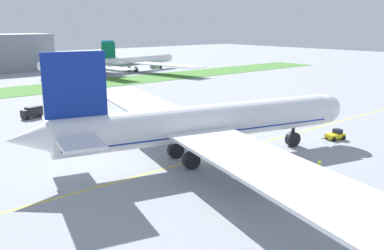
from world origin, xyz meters
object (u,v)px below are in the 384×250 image
at_px(airliner_foreground, 200,124).
at_px(parked_airliner_far_right, 136,61).
at_px(ground_crew_wingwalker_port, 250,151).
at_px(service_truck_fuel_bowser, 32,112).
at_px(ground_crew_marshaller_front, 326,202).
at_px(parked_airliner_far_centre, 83,64).
at_px(pushback_tug, 336,135).
at_px(ground_crew_wingwalker_starboard, 319,164).

relative_size(airliner_foreground, parked_airliner_far_right, 1.18).
bearing_deg(ground_crew_wingwalker_port, service_truck_fuel_bowser, 107.92).
relative_size(ground_crew_marshaller_front, parked_airliner_far_centre, 0.02).
relative_size(ground_crew_marshaller_front, parked_airliner_far_right, 0.02).
height_order(ground_crew_marshaller_front, parked_airliner_far_centre, parked_airliner_far_centre).
bearing_deg(service_truck_fuel_bowser, parked_airliner_far_centre, 55.82).
bearing_deg(ground_crew_marshaller_front, parked_airliner_far_right, 65.27).
bearing_deg(parked_airliner_far_right, parked_airliner_far_centre, 172.94).
bearing_deg(pushback_tug, ground_crew_marshaller_front, -150.55).
bearing_deg(ground_crew_wingwalker_starboard, parked_airliner_far_right, 68.08).
height_order(ground_crew_marshaller_front, service_truck_fuel_bowser, service_truck_fuel_bowser).
bearing_deg(ground_crew_marshaller_front, service_truck_fuel_bowser, 96.57).
distance_m(pushback_tug, ground_crew_wingwalker_port, 22.02).
distance_m(pushback_tug, parked_airliner_far_centre, 136.77).
height_order(service_truck_fuel_bowser, parked_airliner_far_right, parked_airliner_far_right).
distance_m(pushback_tug, ground_crew_marshaller_front, 35.62).
bearing_deg(airliner_foreground, ground_crew_wingwalker_port, -25.24).
distance_m(ground_crew_wingwalker_port, ground_crew_marshaller_front, 23.26).
height_order(ground_crew_wingwalker_starboard, parked_airliner_far_centre, parked_airliner_far_centre).
bearing_deg(parked_airliner_far_centre, ground_crew_wingwalker_port, -104.06).
bearing_deg(parked_airliner_far_centre, ground_crew_wingwalker_starboard, -101.73).
xyz_separation_m(ground_crew_wingwalker_port, service_truck_fuel_bowser, (-18.31, 56.63, 0.53)).
bearing_deg(service_truck_fuel_bowser, airliner_foreground, -79.52).
bearing_deg(airliner_foreground, ground_crew_wingwalker_starboard, -54.00).
relative_size(pushback_tug, parked_airliner_far_right, 0.07).
bearing_deg(ground_crew_marshaller_front, pushback_tug, 29.45).
xyz_separation_m(pushback_tug, ground_crew_marshaller_front, (-31.01, -17.51, 0.01)).
bearing_deg(ground_crew_wingwalker_starboard, pushback_tug, 24.12).
height_order(ground_crew_wingwalker_starboard, parked_airliner_far_right, parked_airliner_far_right).
bearing_deg(parked_airliner_far_centre, parked_airliner_far_right, -7.06).
distance_m(airliner_foreground, ground_crew_wingwalker_starboard, 20.71).
xyz_separation_m(airliner_foreground, parked_airliner_far_centre, (41.74, 128.39, -1.41)).
distance_m(airliner_foreground, ground_crew_wingwalker_port, 10.97).
distance_m(ground_crew_marshaller_front, ground_crew_wingwalker_starboard, 15.51).
xyz_separation_m(pushback_tug, ground_crew_wingwalker_port, (-21.69, 3.80, 0.07)).
relative_size(airliner_foreground, ground_crew_wingwalker_starboard, 58.19).
height_order(pushback_tug, ground_crew_wingwalker_port, pushback_tug).
bearing_deg(parked_airliner_far_right, ground_crew_wingwalker_port, -114.91).
distance_m(ground_crew_marshaller_front, parked_airliner_far_right, 165.66).
height_order(pushback_tug, ground_crew_wingwalker_starboard, pushback_tug).
relative_size(ground_crew_wingwalker_starboard, parked_airliner_far_centre, 0.02).
bearing_deg(ground_crew_wingwalker_port, parked_airliner_far_centre, 75.94).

